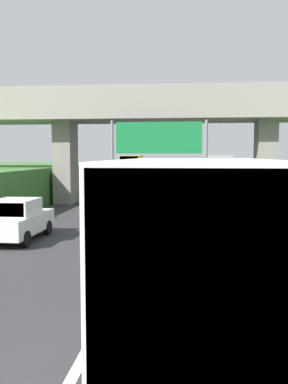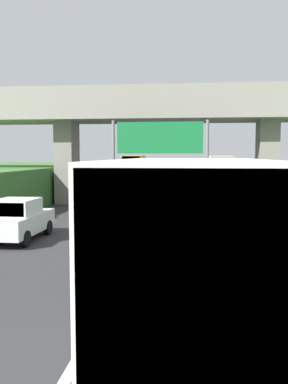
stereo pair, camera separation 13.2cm
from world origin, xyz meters
The scene contains 8 objects.
lane_centre_stripe centered at (0.00, 22.97, 0.00)m, with size 0.20×85.93×0.01m, color white.
overpass_bridge centered at (0.00, 28.71, 6.15)m, with size 40.00×4.80×8.10m.
overhead_highway_sign centered at (0.00, 24.29, 4.16)m, with size 5.88×0.18×5.60m.
truck_yellow centered at (-5.23, 51.81, 1.93)m, with size 2.44×7.30×3.44m.
truck_red centered at (4.83, 43.02, 1.93)m, with size 2.44×7.30×3.44m.
truck_black centered at (1.93, 6.03, 1.93)m, with size 2.44×7.30×3.44m.
car_white centered at (-5.17, 15.21, 0.86)m, with size 1.86×4.10×1.72m.
construction_barrel_3 centered at (-6.53, 20.72, 0.46)m, with size 0.57×0.57×0.90m.
Camera 1 is at (1.79, -1.27, 3.51)m, focal length 39.42 mm.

